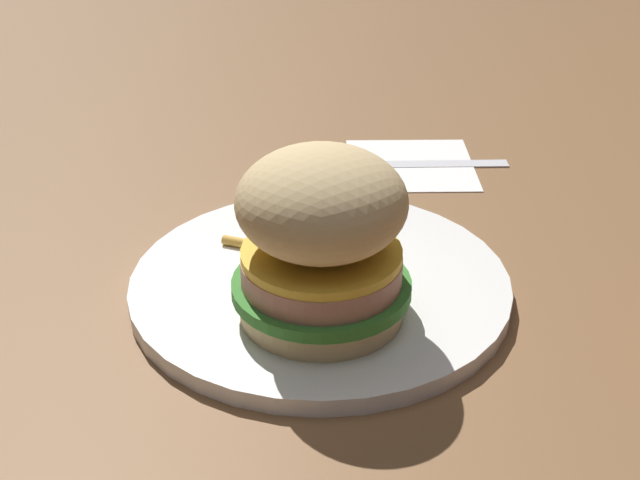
{
  "coord_description": "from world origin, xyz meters",
  "views": [
    {
      "loc": [
        0.5,
        -0.03,
        0.32
      ],
      "look_at": [
        0.0,
        -0.02,
        0.04
      ],
      "focal_mm": 49.08,
      "sensor_mm": 36.0,
      "label": 1
    }
  ],
  "objects_px": {
    "plate": "(320,286)",
    "sandwich": "(321,237)",
    "napkin": "(411,164)",
    "fork": "(409,162)",
    "fries_pile": "(303,235)"
  },
  "relations": [
    {
      "from": "plate",
      "to": "sandwich",
      "type": "xyz_separation_m",
      "value": [
        0.04,
        0.0,
        0.06
      ]
    },
    {
      "from": "plate",
      "to": "napkin",
      "type": "bearing_deg",
      "value": 158.9
    },
    {
      "from": "plate",
      "to": "fork",
      "type": "distance_m",
      "value": 0.22
    },
    {
      "from": "sandwich",
      "to": "napkin",
      "type": "height_order",
      "value": "sandwich"
    },
    {
      "from": "napkin",
      "to": "fork",
      "type": "relative_size",
      "value": 0.63
    },
    {
      "from": "plate",
      "to": "fork",
      "type": "xyz_separation_m",
      "value": [
        -0.21,
        0.08,
        -0.0
      ]
    },
    {
      "from": "napkin",
      "to": "fork",
      "type": "height_order",
      "value": "fork"
    },
    {
      "from": "sandwich",
      "to": "fries_pile",
      "type": "relative_size",
      "value": 0.99
    },
    {
      "from": "sandwich",
      "to": "fries_pile",
      "type": "distance_m",
      "value": 0.11
    },
    {
      "from": "fork",
      "to": "plate",
      "type": "bearing_deg",
      "value": -20.72
    },
    {
      "from": "sandwich",
      "to": "fork",
      "type": "relative_size",
      "value": 0.64
    },
    {
      "from": "napkin",
      "to": "fork",
      "type": "distance_m",
      "value": 0.0
    },
    {
      "from": "plate",
      "to": "fork",
      "type": "bearing_deg",
      "value": 159.28
    },
    {
      "from": "sandwich",
      "to": "napkin",
      "type": "relative_size",
      "value": 1.02
    },
    {
      "from": "plate",
      "to": "sandwich",
      "type": "relative_size",
      "value": 2.29
    }
  ]
}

